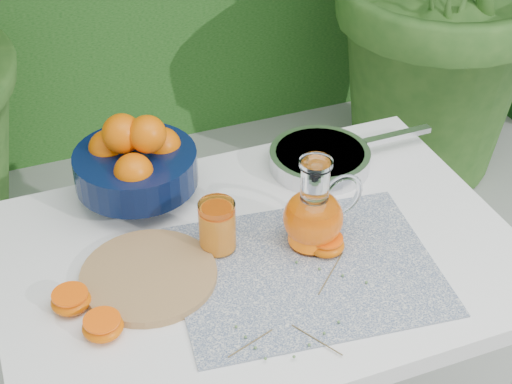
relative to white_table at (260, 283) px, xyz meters
name	(u,v)px	position (x,y,z in m)	size (l,w,h in m)	color
white_table	(260,283)	(0.00, 0.00, 0.00)	(1.00, 0.70, 0.75)	white
placemat	(306,270)	(0.06, -0.08, 0.08)	(0.49, 0.38, 0.00)	#0E234F
cutting_board	(149,276)	(-0.22, 0.00, 0.09)	(0.25, 0.25, 0.02)	#A97D4C
fruit_bowl	(135,160)	(-0.17, 0.26, 0.17)	(0.31, 0.31, 0.20)	black
juice_pitcher	(314,215)	(0.11, -0.01, 0.15)	(0.17, 0.13, 0.19)	white
juice_tumbler	(217,227)	(-0.07, 0.04, 0.14)	(0.08, 0.08, 0.10)	white
saute_pan	(321,158)	(0.23, 0.22, 0.10)	(0.39, 0.23, 0.04)	silver
orange_halves	(172,288)	(-0.19, -0.05, 0.10)	(0.57, 0.17, 0.03)	#F46902
thyme_sprigs	(302,315)	(0.00, -0.19, 0.09)	(0.30, 0.24, 0.01)	brown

